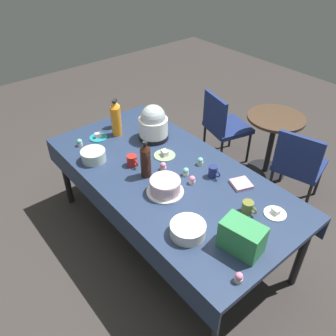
{
  "coord_description": "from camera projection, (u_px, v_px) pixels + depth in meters",
  "views": [
    {
      "loc": [
        1.68,
        -1.38,
        2.43
      ],
      "look_at": [
        0.0,
        0.0,
        0.8
      ],
      "focal_mm": 36.67,
      "sensor_mm": 36.0,
      "label": 1
    }
  ],
  "objects": [
    {
      "name": "potluck_table",
      "position": [
        168.0,
        179.0,
        2.79
      ],
      "size": [
        2.2,
        1.1,
        0.75
      ],
      "color": "navy",
      "rests_on": "ground"
    },
    {
      "name": "ground",
      "position": [
        168.0,
        236.0,
        3.2
      ],
      "size": [
        9.0,
        9.0,
        0.0
      ],
      "primitive_type": "plane",
      "color": "#383330"
    },
    {
      "name": "cupcake_cocoa",
      "position": [
        200.0,
        161.0,
        2.82
      ],
      "size": [
        0.05,
        0.05,
        0.07
      ],
      "color": "beige",
      "rests_on": "potluck_table"
    },
    {
      "name": "round_cafe_table",
      "position": [
        273.0,
        135.0,
        3.7
      ],
      "size": [
        0.6,
        0.6,
        0.72
      ],
      "color": "#473323",
      "rests_on": "ground"
    },
    {
      "name": "cupcake_rose",
      "position": [
        80.0,
        143.0,
        3.05
      ],
      "size": [
        0.05,
        0.05,
        0.07
      ],
      "color": "beige",
      "rests_on": "potluck_table"
    },
    {
      "name": "soda_carton",
      "position": [
        242.0,
        237.0,
        2.08
      ],
      "size": [
        0.29,
        0.21,
        0.2
      ],
      "primitive_type": "cube",
      "rotation": [
        0.0,
        0.0,
        0.19
      ],
      "color": "#338C4C",
      "rests_on": "potluck_table"
    },
    {
      "name": "dessert_plate_sage",
      "position": [
        165.0,
        154.0,
        2.94
      ],
      "size": [
        0.19,
        0.19,
        0.05
      ],
      "color": "#8CA87F",
      "rests_on": "potluck_table"
    },
    {
      "name": "paper_napkin_stack",
      "position": [
        241.0,
        184.0,
        2.62
      ],
      "size": [
        0.18,
        0.18,
        0.02
      ],
      "primitive_type": "cube",
      "rotation": [
        0.0,
        0.0,
        -0.36
      ],
      "color": "pink",
      "rests_on": "potluck_table"
    },
    {
      "name": "coffee_mug_black",
      "position": [
        153.0,
        116.0,
        3.41
      ],
      "size": [
        0.12,
        0.07,
        0.09
      ],
      "color": "black",
      "rests_on": "potluck_table"
    },
    {
      "name": "cupcake_berry",
      "position": [
        239.0,
        278.0,
        1.93
      ],
      "size": [
        0.05,
        0.05,
        0.07
      ],
      "color": "beige",
      "rests_on": "potluck_table"
    },
    {
      "name": "maroon_chair_right",
      "position": [
        298.0,
        163.0,
        3.3
      ],
      "size": [
        0.54,
        0.54,
        0.85
      ],
      "color": "navy",
      "rests_on": "ground"
    },
    {
      "name": "coffee_mug_navy",
      "position": [
        213.0,
        172.0,
        2.69
      ],
      "size": [
        0.11,
        0.07,
        0.09
      ],
      "color": "navy",
      "rests_on": "potluck_table"
    },
    {
      "name": "maroon_chair_left",
      "position": [
        223.0,
        124.0,
        3.91
      ],
      "size": [
        0.54,
        0.54,
        0.85
      ],
      "color": "navy",
      "rests_on": "ground"
    },
    {
      "name": "coffee_mug_olive",
      "position": [
        248.0,
        207.0,
        2.37
      ],
      "size": [
        0.12,
        0.08,
        0.09
      ],
      "color": "olive",
      "rests_on": "potluck_table"
    },
    {
      "name": "coffee_mug_red",
      "position": [
        132.0,
        161.0,
        2.81
      ],
      "size": [
        0.13,
        0.09,
        0.09
      ],
      "color": "#B2231E",
      "rests_on": "potluck_table"
    },
    {
      "name": "glass_salad_bowl",
      "position": [
        93.0,
        156.0,
        2.86
      ],
      "size": [
        0.21,
        0.21,
        0.1
      ],
      "primitive_type": "cylinder",
      "color": "#B2C6BC",
      "rests_on": "potluck_table"
    },
    {
      "name": "dessert_plate_teal",
      "position": [
        98.0,
        137.0,
        3.17
      ],
      "size": [
        0.16,
        0.16,
        0.05
      ],
      "color": "teal",
      "rests_on": "potluck_table"
    },
    {
      "name": "cupcake_mint",
      "position": [
        164.0,
        166.0,
        2.77
      ],
      "size": [
        0.05,
        0.05,
        0.07
      ],
      "color": "beige",
      "rests_on": "potluck_table"
    },
    {
      "name": "cupcake_vanilla",
      "position": [
        186.0,
        172.0,
        2.71
      ],
      "size": [
        0.05,
        0.05,
        0.07
      ],
      "color": "beige",
      "rests_on": "potluck_table"
    },
    {
      "name": "soda_bottle_orange_juice",
      "position": [
        116.0,
        119.0,
        3.13
      ],
      "size": [
        0.09,
        0.09,
        0.35
      ],
      "color": "orange",
      "rests_on": "potluck_table"
    },
    {
      "name": "frosted_layer_cake",
      "position": [
        165.0,
        186.0,
        2.53
      ],
      "size": [
        0.28,
        0.28,
        0.12
      ],
      "color": "silver",
      "rests_on": "potluck_table"
    },
    {
      "name": "soda_bottle_cola",
      "position": [
        146.0,
        160.0,
        2.64
      ],
      "size": [
        0.08,
        0.08,
        0.31
      ],
      "color": "#33190F",
      "rests_on": "potluck_table"
    },
    {
      "name": "soda_bottle_ginger_ale",
      "position": [
        117.0,
        114.0,
        3.26
      ],
      "size": [
        0.07,
        0.07,
        0.29
      ],
      "color": "gold",
      "rests_on": "potluck_table"
    },
    {
      "name": "cupcake_lemon",
      "position": [
        192.0,
        180.0,
        2.63
      ],
      "size": [
        0.05,
        0.05,
        0.07
      ],
      "color": "beige",
      "rests_on": "potluck_table"
    },
    {
      "name": "dessert_plate_white",
      "position": [
        275.0,
        213.0,
        2.37
      ],
      "size": [
        0.16,
        0.16,
        0.05
      ],
      "color": "white",
      "rests_on": "potluck_table"
    },
    {
      "name": "ceramic_snack_bowl",
      "position": [
        188.0,
        229.0,
        2.21
      ],
      "size": [
        0.23,
        0.23,
        0.08
      ],
      "primitive_type": "cylinder",
      "color": "silver",
      "rests_on": "potluck_table"
    },
    {
      "name": "slow_cooker",
      "position": [
        153.0,
        124.0,
        3.08
      ],
      "size": [
        0.27,
        0.27,
        0.33
      ],
      "color": "black",
      "rests_on": "potluck_table"
    }
  ]
}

